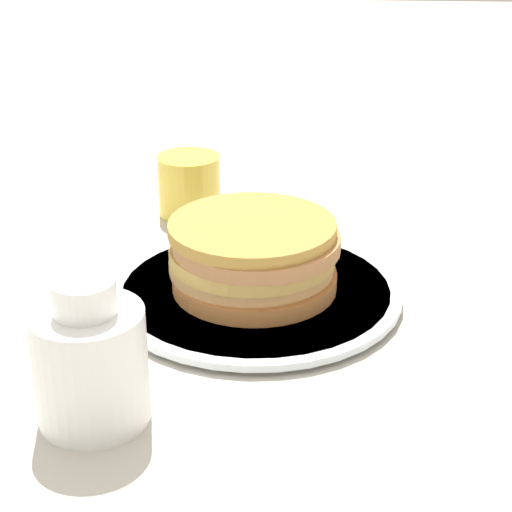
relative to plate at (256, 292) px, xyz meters
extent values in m
plane|color=#BCB7AD|center=(-0.03, 0.03, -0.01)|extent=(4.00, 4.00, 0.00)
cylinder|color=silver|center=(0.00, 0.00, 0.00)|extent=(0.27, 0.27, 0.01)
cylinder|color=silver|center=(0.00, 0.00, 0.00)|extent=(0.29, 0.29, 0.01)
cylinder|color=#BF763D|center=(0.00, 0.00, 0.01)|extent=(0.16, 0.16, 0.02)
cylinder|color=tan|center=(0.01, 0.01, 0.03)|extent=(0.16, 0.16, 0.01)
cylinder|color=tan|center=(0.00, 0.00, 0.04)|extent=(0.16, 0.16, 0.01)
cylinder|color=#B2784A|center=(0.00, 0.00, 0.06)|extent=(0.16, 0.16, 0.01)
cylinder|color=#B4873C|center=(0.00, 0.00, 0.07)|extent=(0.16, 0.16, 0.01)
cylinder|color=yellow|center=(0.22, 0.10, 0.03)|extent=(0.08, 0.08, 0.07)
cylinder|color=white|center=(-0.21, 0.11, 0.04)|extent=(0.09, 0.09, 0.10)
cylinder|color=white|center=(-0.21, 0.11, 0.10)|extent=(0.05, 0.05, 0.03)
camera|label=1|loc=(-0.76, -0.05, 0.40)|focal=60.00mm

